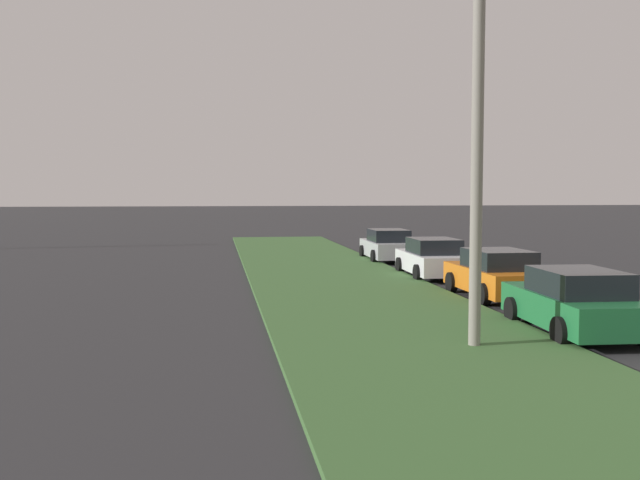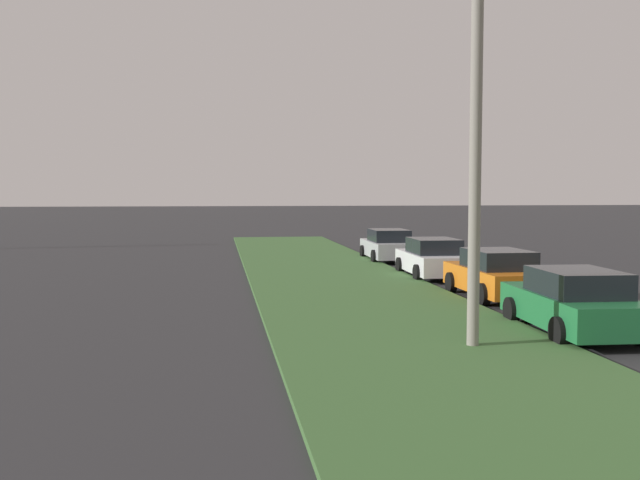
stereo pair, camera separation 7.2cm
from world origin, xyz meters
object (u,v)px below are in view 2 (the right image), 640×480
parked_car_silver (388,246)px  streetlight (494,131)px  parked_car_green (574,303)px  parked_car_orange (496,275)px  parked_car_white (432,258)px

parked_car_silver → streetlight: size_ratio=0.58×
parked_car_green → streetlight: 4.63m
parked_car_orange → parked_car_silver: 11.59m
parked_car_green → parked_car_orange: size_ratio=1.02×
parked_car_orange → parked_car_silver: (11.58, 0.49, 0.00)m
parked_car_white → parked_car_silver: bearing=2.6°
parked_car_green → streetlight: size_ratio=0.58×
streetlight → parked_car_orange: bearing=-22.9°
parked_car_orange → parked_car_silver: size_ratio=1.00×
parked_car_orange → parked_car_silver: bearing=1.9°
parked_car_orange → parked_car_white: size_ratio=0.99×
parked_car_white → parked_car_silver: same height
parked_car_silver → parked_car_orange: bearing=-176.5°
parked_car_silver → parked_car_green: bearing=-178.5°
parked_car_white → parked_car_orange: bearing=-174.8°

